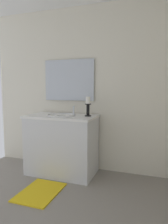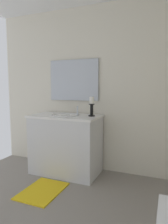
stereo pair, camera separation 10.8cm
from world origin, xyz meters
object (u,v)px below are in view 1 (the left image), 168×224
Objects in this scene: vanity_cabinet at (62,144)px; bath_mat at (40,192)px; mirror at (69,80)px; candle_holder_tall at (88,106)px; sink_basin at (62,118)px.

bath_mat is (0.62, 0.00, -0.42)m from vanity_cabinet.
bath_mat is at bearing 0.00° from mirror.
bath_mat is at bearing 0.00° from vanity_cabinet.
mirror is 2.95× the size of candle_holder_tall.
vanity_cabinet is 2.51× the size of sink_basin.
candle_holder_tall is (0.23, 0.38, -0.37)m from mirror.
bath_mat is (0.62, -0.00, -0.81)m from sink_basin.
bath_mat is at bearing -29.64° from candle_holder_tall.
vanity_cabinet is at bearing -82.49° from candle_holder_tall.
sink_basin is (0.00, 0.00, 0.39)m from vanity_cabinet.
vanity_cabinet is at bearing -90.00° from sink_basin.
sink_basin is at bearing -82.47° from candle_holder_tall.
mirror is 1.64m from bath_mat.
candle_holder_tall is (-0.05, 0.38, 0.57)m from vanity_cabinet.
mirror is 1.34× the size of bath_mat.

